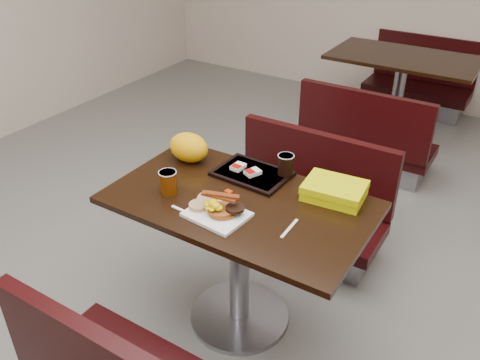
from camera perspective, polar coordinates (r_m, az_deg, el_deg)
The scene contains 24 objects.
floor at distance 2.78m, azimuth -0.06°, elevation -15.34°, with size 6.00×7.00×0.01m, color slate.
table_near at distance 2.52m, azimuth -0.07°, elevation -9.42°, with size 1.20×0.70×0.75m, color black, non-canonical shape.
bench_near_n at distance 3.03m, azimuth 6.98°, elevation -2.31°, with size 1.00×0.46×0.72m, color black, non-canonical shape.
table_far at distance 4.65m, azimuth 17.42°, elevation 8.85°, with size 1.20×0.70×0.75m, color black, non-canonical shape.
bench_far_s at distance 4.03m, azimuth 14.51°, elevation 5.68°, with size 1.00×0.46×0.72m, color black, non-canonical shape.
bench_far_n at distance 5.30m, azimuth 19.61°, elevation 10.94°, with size 1.00×0.46×0.72m, color black, non-canonical shape.
platter at distance 2.19m, azimuth -2.63°, elevation -3.95°, with size 0.26×0.20×0.02m, color white.
pancake_stack at distance 2.17m, azimuth -2.00°, elevation -3.50°, with size 0.12×0.12×0.03m, color brown.
sausage_patty at distance 2.16m, azimuth -0.56°, elevation -3.21°, with size 0.08×0.08×0.01m, color black.
scrambled_eggs at distance 2.16m, azimuth -3.04°, elevation -2.76°, with size 0.08×0.07×0.04m, color #FFE205.
bacon_strips at distance 2.15m, azimuth -2.44°, elevation -1.86°, with size 0.15×0.07×0.01m, color #4B0E05, non-canonical shape.
muffin_bottom at distance 2.22m, azimuth -4.74°, elevation -2.91°, with size 0.09×0.09×0.02m, color tan.
muffin_top at distance 2.23m, azimuth -3.83°, elevation -2.30°, with size 0.09×0.09×0.02m, color tan.
coffee_cup_near at distance 2.35m, azimuth -8.16°, elevation -0.26°, with size 0.08×0.08×0.11m, color #843604.
fork at distance 2.24m, azimuth -6.77°, elevation -3.37°, with size 0.14×0.03×0.00m, color white, non-canonical shape.
knife at distance 2.12m, azimuth 5.64°, elevation -5.48°, with size 0.15×0.01×0.00m, color white.
condiment_syrup at distance 2.35m, azimuth -1.30°, elevation -1.34°, with size 0.03×0.03×0.01m, color #B62A07.
condiment_ketchup at distance 2.37m, azimuth 2.01°, elevation -1.06°, with size 0.04×0.03×0.01m, color #8C0504.
tray at distance 2.48m, azimuth 1.38°, elevation 0.72°, with size 0.36×0.25×0.02m, color black.
hashbrown_sleeve_left at distance 2.51m, azimuth -0.20°, elevation 1.51°, with size 0.05×0.07×0.02m, color silver.
hashbrown_sleeve_right at distance 2.46m, azimuth 1.45°, elevation 0.88°, with size 0.06×0.08×0.02m, color silver.
coffee_cup_far at distance 2.45m, azimuth 5.20°, elevation 1.74°, with size 0.07×0.07×0.10m, color black.
clamshell at distance 2.33m, azimuth 10.68°, elevation -1.20°, with size 0.27×0.21×0.07m, color #CBC803.
paper_bag at distance 2.60m, azimuth -5.83°, elevation 3.71°, with size 0.22×0.16×0.15m, color #FCB908.
Camera 1 is at (1.02, -1.63, 2.00)m, focal length 37.55 mm.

